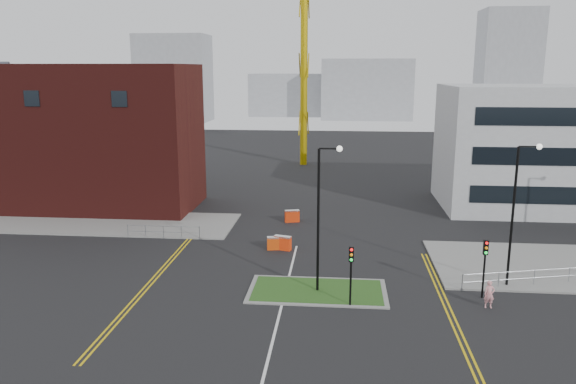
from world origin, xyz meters
name	(u,v)px	position (x,y,z in m)	size (l,w,h in m)	color
ground	(269,354)	(0.00, 0.00, 0.00)	(200.00, 200.00, 0.00)	black
pavement_left	(80,222)	(-20.00, 22.00, 0.06)	(28.00, 8.00, 0.12)	slate
island_kerb	(317,291)	(2.00, 8.00, 0.04)	(8.60, 4.60, 0.08)	slate
grass_island	(317,291)	(2.00, 8.00, 0.06)	(8.00, 4.00, 0.12)	#214416
brick_building	(73,138)	(-22.97, 28.00, 6.85)	(24.20, 10.07, 14.24)	#491512
office_block	(574,148)	(26.01, 31.97, 6.00)	(25.00, 12.20, 12.00)	#ABADB0
streetlamp_island	(322,208)	(2.22, 8.00, 5.41)	(1.46, 0.36, 9.18)	black
streetlamp_right_near	(517,204)	(14.22, 10.00, 5.41)	(1.46, 0.36, 9.18)	black
traffic_light_island	(351,265)	(4.00, 5.98, 2.57)	(0.28, 0.33, 3.65)	black
traffic_light_right	(485,258)	(12.00, 7.98, 2.57)	(0.28, 0.33, 3.65)	black
railing_left	(163,230)	(-11.00, 18.00, 0.74)	(6.05, 0.05, 1.10)	gray
centre_line	(274,335)	(0.00, 2.00, 0.01)	(0.15, 30.00, 0.01)	silver
yellow_left_a	(156,274)	(-9.00, 10.00, 0.01)	(0.12, 24.00, 0.01)	gold
yellow_left_b	(160,274)	(-8.70, 10.00, 0.01)	(0.12, 24.00, 0.01)	gold
yellow_right_a	(446,310)	(9.50, 6.00, 0.01)	(0.12, 20.00, 0.01)	gold
yellow_right_b	(451,310)	(9.80, 6.00, 0.01)	(0.12, 20.00, 0.01)	gold
skyline_a	(174,78)	(-40.00, 120.00, 11.00)	(18.00, 12.00, 22.00)	gray
skyline_b	(366,89)	(10.00, 130.00, 8.00)	(24.00, 12.00, 16.00)	gray
skyline_c	(507,66)	(45.00, 125.00, 14.00)	(14.00, 12.00, 28.00)	gray
skyline_d	(302,95)	(-8.00, 140.00, 6.00)	(30.00, 12.00, 12.00)	gray
pedestrian	(489,294)	(12.02, 6.54, 0.82)	(0.60, 0.39, 1.64)	pink
barrier_left	(275,243)	(-1.59, 16.00, 0.55)	(1.26, 0.59, 1.02)	#D8430C
barrier_mid	(292,216)	(-0.96, 24.00, 0.60)	(1.37, 0.76, 1.10)	red
barrier_right	(283,242)	(-1.00, 16.00, 0.60)	(1.38, 0.80, 1.10)	#F5380D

